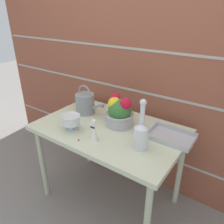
{
  "coord_description": "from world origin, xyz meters",
  "views": [
    {
      "loc": [
        0.87,
        -1.21,
        1.58
      ],
      "look_at": [
        0.0,
        0.04,
        0.86
      ],
      "focal_mm": 35.0,
      "sensor_mm": 36.0,
      "label": 1
    }
  ],
  "objects_px": {
    "wire_tray": "(171,137)",
    "crystal_pedestal_bowl": "(71,121)",
    "glass_decanter": "(141,133)",
    "watering_can": "(85,103)",
    "figurine_vase": "(94,132)",
    "flower_planter": "(119,112)"
  },
  "relations": [
    {
      "from": "wire_tray",
      "to": "crystal_pedestal_bowl",
      "type": "bearing_deg",
      "value": -154.0
    },
    {
      "from": "wire_tray",
      "to": "glass_decanter",
      "type": "bearing_deg",
      "value": -117.76
    },
    {
      "from": "watering_can",
      "to": "figurine_vase",
      "type": "distance_m",
      "value": 0.46
    },
    {
      "from": "glass_decanter",
      "to": "crystal_pedestal_bowl",
      "type": "bearing_deg",
      "value": -170.32
    },
    {
      "from": "wire_tray",
      "to": "flower_planter",
      "type": "bearing_deg",
      "value": -173.93
    },
    {
      "from": "watering_can",
      "to": "crystal_pedestal_bowl",
      "type": "bearing_deg",
      "value": -68.68
    },
    {
      "from": "crystal_pedestal_bowl",
      "to": "flower_planter",
      "type": "height_order",
      "value": "flower_planter"
    },
    {
      "from": "crystal_pedestal_bowl",
      "to": "flower_planter",
      "type": "distance_m",
      "value": 0.38
    },
    {
      "from": "crystal_pedestal_bowl",
      "to": "figurine_vase",
      "type": "height_order",
      "value": "figurine_vase"
    },
    {
      "from": "crystal_pedestal_bowl",
      "to": "flower_planter",
      "type": "relative_size",
      "value": 0.58
    },
    {
      "from": "crystal_pedestal_bowl",
      "to": "watering_can",
      "type": "bearing_deg",
      "value": 111.32
    },
    {
      "from": "glass_decanter",
      "to": "figurine_vase",
      "type": "height_order",
      "value": "glass_decanter"
    },
    {
      "from": "wire_tray",
      "to": "watering_can",
      "type": "bearing_deg",
      "value": -177.69
    },
    {
      "from": "figurine_vase",
      "to": "wire_tray",
      "type": "distance_m",
      "value": 0.55
    },
    {
      "from": "flower_planter",
      "to": "figurine_vase",
      "type": "distance_m",
      "value": 0.3
    },
    {
      "from": "figurine_vase",
      "to": "flower_planter",
      "type": "bearing_deg",
      "value": 86.58
    },
    {
      "from": "crystal_pedestal_bowl",
      "to": "figurine_vase",
      "type": "bearing_deg",
      "value": -3.09
    },
    {
      "from": "crystal_pedestal_bowl",
      "to": "wire_tray",
      "type": "distance_m",
      "value": 0.74
    },
    {
      "from": "flower_planter",
      "to": "glass_decanter",
      "type": "distance_m",
      "value": 0.35
    },
    {
      "from": "figurine_vase",
      "to": "crystal_pedestal_bowl",
      "type": "bearing_deg",
      "value": 176.91
    },
    {
      "from": "crystal_pedestal_bowl",
      "to": "wire_tray",
      "type": "xyz_separation_m",
      "value": [
        0.66,
        0.32,
        -0.07
      ]
    },
    {
      "from": "watering_can",
      "to": "wire_tray",
      "type": "xyz_separation_m",
      "value": [
        0.78,
        0.03,
        -0.08
      ]
    }
  ]
}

